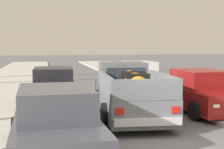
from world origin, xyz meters
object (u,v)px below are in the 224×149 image
Objects in this scene: car_left_mid at (53,88)px; car_right_mid at (139,75)px; car_right_near at (56,125)px; pickup_truck at (129,93)px; car_left_near at (200,92)px.

car_right_mid is (5.08, 4.72, 0.00)m from car_left_mid.
car_left_mid is at bearing 88.69° from car_right_near.
car_left_mid is (0.15, 6.38, 0.00)m from car_right_near.
car_left_near is at bearing 5.45° from pickup_truck.
car_left_near is 0.99× the size of car_right_mid.
car_left_near and car_right_mid have the same top height.
car_right_near and car_left_mid have the same top height.
pickup_truck is 1.23× the size of car_right_mid.
car_right_near is 0.99× the size of car_right_mid.
car_left_mid is 6.93m from car_right_mid.
car_right_near and car_right_mid have the same top height.
car_left_near is 5.82m from car_left_mid.
car_left_near is at bearing -88.25° from car_right_mid.
car_left_mid and car_right_mid have the same top height.
pickup_truck is 1.24× the size of car_left_mid.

